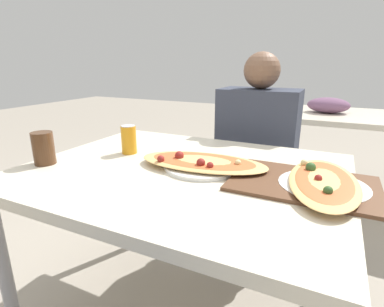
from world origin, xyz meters
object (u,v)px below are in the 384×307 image
at_px(dining_table, 183,185).
at_px(chair_far_seated, 259,168).
at_px(person_seated, 257,140).
at_px(pizza_second, 323,182).
at_px(soda_can, 129,140).
at_px(pizza_main, 202,163).
at_px(drink_glass, 43,148).

bearing_deg(dining_table, chair_far_seated, 81.64).
xyz_separation_m(person_seated, pizza_second, (0.38, -0.66, 0.06)).
relative_size(chair_far_seated, pizza_second, 1.82).
bearing_deg(soda_can, pizza_main, -5.98).
xyz_separation_m(chair_far_seated, soda_can, (-0.42, -0.73, 0.30)).
distance_m(chair_far_seated, pizza_second, 0.90).
bearing_deg(soda_can, chair_far_seated, 59.72).
relative_size(pizza_main, soda_can, 4.12).
relative_size(dining_table, pizza_second, 2.49).
distance_m(drink_glass, pizza_second, 1.04).
height_order(person_seated, pizza_main, person_seated).
distance_m(dining_table, soda_can, 0.34).
height_order(chair_far_seated, pizza_second, chair_far_seated).
bearing_deg(dining_table, pizza_second, 2.85).
xyz_separation_m(pizza_main, drink_glass, (-0.59, -0.23, 0.04)).
height_order(dining_table, drink_glass, drink_glass).
relative_size(person_seated, pizza_main, 2.30).
height_order(dining_table, pizza_main, pizza_main).
xyz_separation_m(person_seated, drink_glass, (-0.64, -0.88, 0.10)).
bearing_deg(pizza_second, person_seated, 119.55).
relative_size(chair_far_seated, person_seated, 0.73).
xyz_separation_m(dining_table, soda_can, (-0.31, 0.07, 0.13)).
distance_m(chair_far_seated, pizza_main, 0.81).
bearing_deg(dining_table, pizza_main, 26.92).
xyz_separation_m(dining_table, person_seated, (0.12, 0.69, 0.03)).
height_order(soda_can, drink_glass, drink_glass).
bearing_deg(chair_far_seated, dining_table, 81.64).
bearing_deg(chair_far_seated, person_seated, 90.00).
bearing_deg(soda_can, person_seated, 55.47).
bearing_deg(pizza_main, pizza_second, -1.21).
relative_size(soda_can, drink_glass, 0.97).
bearing_deg(drink_glass, pizza_main, 21.16).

